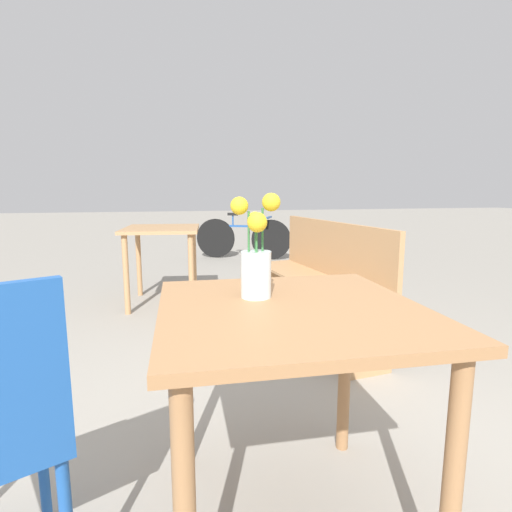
# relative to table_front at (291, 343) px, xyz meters

# --- Properties ---
(table_front) EXTENTS (0.80, 0.81, 0.74)m
(table_front) POSITION_rel_table_front_xyz_m (0.00, 0.00, 0.00)
(table_front) COLOR #9E7047
(table_front) RESTS_ON ground_plane
(flower_vase) EXTENTS (0.16, 0.15, 0.33)m
(flower_vase) POSITION_rel_table_front_xyz_m (-0.08, 0.12, 0.24)
(flower_vase) COLOR silver
(flower_vase) RESTS_ON table_front
(bench_near) EXTENTS (0.53, 1.49, 0.85)m
(bench_near) POSITION_rel_table_front_xyz_m (0.75, 1.58, -0.16)
(bench_near) COLOR tan
(bench_near) RESTS_ON ground_plane
(table_back) EXTENTS (0.76, 0.83, 0.73)m
(table_back) POSITION_rel_table_front_xyz_m (-0.39, 2.74, -0.02)
(table_back) COLOR tan
(table_back) RESTS_ON ground_plane
(bicycle) EXTENTS (1.41, 0.71, 0.72)m
(bicycle) POSITION_rel_table_front_xyz_m (0.85, 5.07, -0.29)
(bicycle) COLOR black
(bicycle) RESTS_ON ground_plane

